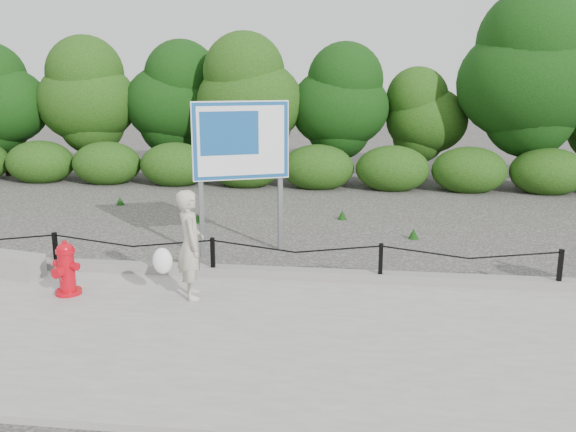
# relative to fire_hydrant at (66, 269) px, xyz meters

# --- Properties ---
(ground) EXTENTS (90.00, 90.00, 0.00)m
(ground) POSITION_rel_fire_hydrant_xyz_m (1.82, 1.00, -0.45)
(ground) COLOR #2D2B28
(ground) RESTS_ON ground
(sidewalk) EXTENTS (14.00, 4.00, 0.08)m
(sidewalk) POSITION_rel_fire_hydrant_xyz_m (1.82, -1.00, -0.41)
(sidewalk) COLOR gray
(sidewalk) RESTS_ON ground
(curb) EXTENTS (14.00, 0.22, 0.14)m
(curb) POSITION_rel_fire_hydrant_xyz_m (1.82, 1.05, -0.30)
(curb) COLOR slate
(curb) RESTS_ON sidewalk
(chain_barrier) EXTENTS (10.06, 0.06, 0.60)m
(chain_barrier) POSITION_rel_fire_hydrant_xyz_m (1.82, 1.00, 0.01)
(chain_barrier) COLOR black
(chain_barrier) RESTS_ON sidewalk
(treeline) EXTENTS (20.19, 3.68, 5.08)m
(treeline) POSITION_rel_fire_hydrant_xyz_m (2.68, 9.87, 2.06)
(treeline) COLOR black
(treeline) RESTS_ON ground
(fire_hydrant) EXTENTS (0.45, 0.46, 0.77)m
(fire_hydrant) POSITION_rel_fire_hydrant_xyz_m (0.00, 0.00, 0.00)
(fire_hydrant) COLOR red
(fire_hydrant) RESTS_ON sidewalk
(pedestrian) EXTENTS (0.75, 0.64, 1.50)m
(pedestrian) POSITION_rel_fire_hydrant_xyz_m (1.72, 0.10, 0.37)
(pedestrian) COLOR #B2AC98
(pedestrian) RESTS_ON sidewalk
(concrete_block) EXTENTS (1.11, 0.59, 0.34)m
(concrete_block) POSITION_rel_fire_hydrant_xyz_m (-1.26, 0.68, -0.20)
(concrete_block) COLOR gray
(concrete_block) RESTS_ON sidewalk
(advertising_sign) EXTENTS (1.54, 0.70, 2.63)m
(advertising_sign) POSITION_rel_fire_hydrant_xyz_m (1.98, 2.46, 1.41)
(advertising_sign) COLOR slate
(advertising_sign) RESTS_ON ground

